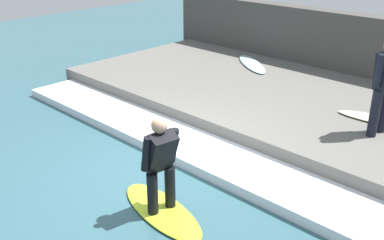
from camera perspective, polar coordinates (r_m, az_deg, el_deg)
name	(u,v)px	position (r m, az deg, el deg)	size (l,w,h in m)	color
ground_plane	(164,172)	(7.24, -3.63, -6.59)	(28.00, 28.00, 0.00)	#335B66
concrete_ledge	(287,103)	(9.68, 11.96, 2.13)	(4.40, 10.01, 0.38)	#66635E
back_wall	(345,50)	(11.55, 18.88, 8.42)	(0.50, 10.51, 1.76)	#474442
wave_foam_crest	(198,150)	(7.70, 0.81, -3.89)	(1.08, 9.51, 0.16)	silver
surfboard_riding	(162,210)	(6.29, -3.83, -11.39)	(0.87, 1.74, 0.06)	#BFE02D
surfer_riding	(160,160)	(5.88, -4.03, -5.12)	(0.51, 0.46, 1.35)	black
surfboard_spare	(252,64)	(11.56, 7.62, 7.08)	(1.36, 1.63, 0.06)	silver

